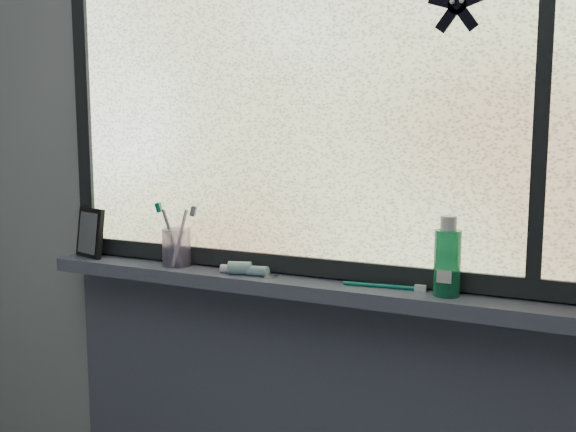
{
  "coord_description": "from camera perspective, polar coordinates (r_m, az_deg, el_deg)",
  "views": [
    {
      "loc": [
        0.72,
        -0.33,
        1.43
      ],
      "look_at": [
        0.06,
        1.05,
        1.22
      ],
      "focal_mm": 40.0,
      "sensor_mm": 36.0,
      "label": 1
    }
  ],
  "objects": [
    {
      "name": "frame_mullion",
      "position": [
        1.61,
        21.76,
        10.86
      ],
      "size": [
        0.03,
        0.03,
        1.0
      ],
      "primitive_type": "cube",
      "color": "black",
      "rests_on": "wall_back"
    },
    {
      "name": "wall_back",
      "position": [
        1.79,
        1.83,
        2.05
      ],
      "size": [
        3.0,
        0.01,
        2.5
      ],
      "primitive_type": "cube",
      "color": "#9EA3A8",
      "rests_on": "ground"
    },
    {
      "name": "mouthwash_bottle",
      "position": [
        1.62,
        13.99,
        -3.48
      ],
      "size": [
        0.08,
        0.08,
        0.16
      ],
      "primitive_type": "cylinder",
      "rotation": [
        0.0,
        0.0,
        0.25
      ],
      "color": "#1A8B55",
      "rests_on": "windowsill"
    },
    {
      "name": "window_pane",
      "position": [
        1.76,
        1.56,
        11.07
      ],
      "size": [
        1.5,
        0.01,
        1.0
      ],
      "primitive_type": "cube",
      "color": "silver",
      "rests_on": "wall_back"
    },
    {
      "name": "toothbrush_cup",
      "position": [
        1.95,
        -9.89,
        -2.76
      ],
      "size": [
        0.1,
        0.1,
        0.11
      ],
      "primitive_type": "cylinder",
      "rotation": [
        0.0,
        0.0,
        0.27
      ],
      "color": "#A99ACC",
      "rests_on": "windowsill"
    },
    {
      "name": "windowsill",
      "position": [
        1.76,
        0.8,
        -6.28
      ],
      "size": [
        1.62,
        0.14,
        0.04
      ],
      "primitive_type": "cube",
      "color": "#4D5167",
      "rests_on": "wall_back"
    },
    {
      "name": "toothbrush_lying",
      "position": [
        1.68,
        8.08,
        -6.06
      ],
      "size": [
        0.24,
        0.05,
        0.02
      ],
      "primitive_type": null,
      "rotation": [
        0.0,
        0.0,
        0.11
      ],
      "color": "#0D7764",
      "rests_on": "windowsill"
    },
    {
      "name": "frame_bottom",
      "position": [
        1.8,
        1.45,
        -4.39
      ],
      "size": [
        1.6,
        0.03,
        0.05
      ],
      "primitive_type": "cube",
      "color": "black",
      "rests_on": "windowsill"
    },
    {
      "name": "starfish_sticker",
      "position": [
        1.65,
        14.81,
        17.69
      ],
      "size": [
        0.15,
        0.02,
        0.15
      ],
      "primitive_type": null,
      "color": "black",
      "rests_on": "window_pane"
    },
    {
      "name": "frame_left",
      "position": [
        2.19,
        -17.63,
        10.05
      ],
      "size": [
        0.05,
        0.03,
        1.1
      ],
      "primitive_type": "cube",
      "color": "black",
      "rests_on": "wall_back"
    },
    {
      "name": "vanity_mirror",
      "position": [
        2.15,
        -17.17,
        -1.41
      ],
      "size": [
        0.14,
        0.1,
        0.16
      ],
      "primitive_type": "cube",
      "rotation": [
        0.0,
        0.0,
        -0.28
      ],
      "color": "black",
      "rests_on": "windowsill"
    },
    {
      "name": "toothpaste_tube",
      "position": [
        1.81,
        -3.7,
        -4.69
      ],
      "size": [
        0.21,
        0.09,
        0.04
      ],
      "primitive_type": null,
      "rotation": [
        0.0,
        0.0,
        0.24
      ],
      "color": "silver",
      "rests_on": "windowsill"
    }
  ]
}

